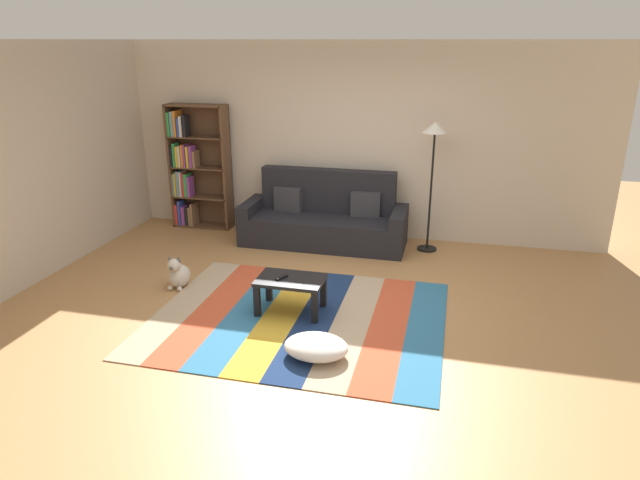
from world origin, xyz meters
The scene contains 11 objects.
ground_plane centered at (0.00, 0.00, 0.00)m, with size 14.00×14.00×0.00m, color #B27F4C.
back_wall centered at (0.00, 2.55, 1.35)m, with size 6.80×0.10×2.70m, color beige.
left_wall centered at (-3.40, 0.75, 1.35)m, with size 0.10×5.50×2.70m, color beige.
rug centered at (-0.12, -0.25, 0.01)m, with size 2.94×2.39×0.01m.
couch centered at (-0.38, 2.02, 0.34)m, with size 2.26×0.80×1.00m.
bookshelf centered at (-2.47, 2.31, 0.90)m, with size 0.90×0.28×1.83m.
coffee_table centered at (-0.23, -0.13, 0.31)m, with size 0.69×0.45×0.37m.
pouf centered at (0.24, -0.93, 0.10)m, with size 0.58×0.45×0.18m, color white.
dog centered at (-1.66, 0.16, 0.16)m, with size 0.22×0.35×0.40m.
standing_lamp centered at (1.04, 2.08, 1.44)m, with size 0.32×0.32×1.72m.
tv_remote centered at (-0.32, -0.15, 0.39)m, with size 0.04×0.15×0.02m, color black.
Camera 1 is at (1.31, -5.16, 2.68)m, focal length 31.25 mm.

